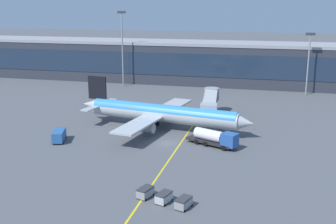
{
  "coord_description": "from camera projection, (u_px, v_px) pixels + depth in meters",
  "views": [
    {
      "loc": [
        20.23,
        -78.84,
        27.39
      ],
      "look_at": [
        -1.76,
        7.69,
        4.5
      ],
      "focal_mm": 45.38,
      "sensor_mm": 36.0,
      "label": 1
    }
  ],
  "objects": [
    {
      "name": "ground_plane",
      "position": [
        167.0,
        143.0,
        85.65
      ],
      "size": [
        700.0,
        700.0,
        0.0
      ],
      "primitive_type": "plane",
      "color": "#515459"
    },
    {
      "name": "apron_lead_in_line",
      "position": [
        182.0,
        141.0,
        86.9
      ],
      "size": [
        0.77,
        80.0,
        0.01
      ],
      "primitive_type": "cube",
      "rotation": [
        0.0,
        0.0,
        0.01
      ],
      "color": "yellow",
      "rests_on": "ground_plane"
    },
    {
      "name": "terminal_building",
      "position": [
        199.0,
        62.0,
        149.22
      ],
      "size": [
        203.42,
        17.13,
        14.5
      ],
      "color": "#2D333D",
      "rests_on": "ground_plane"
    },
    {
      "name": "main_airliner",
      "position": [
        161.0,
        113.0,
        94.8
      ],
      "size": [
        41.59,
        33.24,
        10.87
      ],
      "color": "#B2B7BC",
      "rests_on": "ground_plane"
    },
    {
      "name": "jet_bridge",
      "position": [
        210.0,
        102.0,
        101.36
      ],
      "size": [
        5.9,
        21.42,
        6.32
      ],
      "color": "#B2B7BC",
      "rests_on": "ground_plane"
    },
    {
      "name": "fuel_tanker",
      "position": [
        215.0,
        138.0,
        83.36
      ],
      "size": [
        10.9,
        6.61,
        3.25
      ],
      "color": "#232326",
      "rests_on": "ground_plane"
    },
    {
      "name": "crew_van",
      "position": [
        59.0,
        135.0,
        86.37
      ],
      "size": [
        3.51,
        5.4,
        2.3
      ],
      "color": "#285B9E",
      "rests_on": "ground_plane"
    },
    {
      "name": "baggage_cart_0",
      "position": [
        145.0,
        192.0,
        61.63
      ],
      "size": [
        2.28,
        2.99,
        1.48
      ],
      "color": "gray",
      "rests_on": "ground_plane"
    },
    {
      "name": "baggage_cart_1",
      "position": [
        164.0,
        197.0,
        59.99
      ],
      "size": [
        2.28,
        2.99,
        1.48
      ],
      "color": "#B2B7BC",
      "rests_on": "ground_plane"
    },
    {
      "name": "baggage_cart_2",
      "position": [
        184.0,
        203.0,
        58.36
      ],
      "size": [
        2.28,
        2.99,
        1.48
      ],
      "color": "gray",
      "rests_on": "ground_plane"
    },
    {
      "name": "apron_light_mast_1",
      "position": [
        309.0,
        58.0,
        128.48
      ],
      "size": [
        2.8,
        0.5,
        18.92
      ],
      "color": "gray",
      "rests_on": "ground_plane"
    },
    {
      "name": "apron_light_mast_2",
      "position": [
        122.0,
        43.0,
        141.97
      ],
      "size": [
        2.8,
        0.5,
        24.98
      ],
      "color": "gray",
      "rests_on": "ground_plane"
    }
  ]
}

